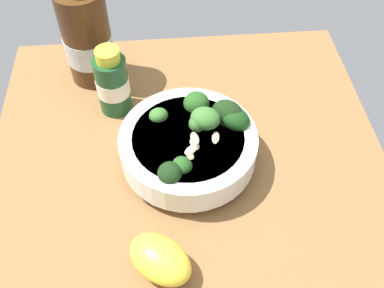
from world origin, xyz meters
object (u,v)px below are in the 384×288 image
(lemon_wedge, at_px, (160,259))
(bottle_tall, at_px, (87,37))
(bottle_short, at_px, (113,83))
(bowl_of_broccoli, at_px, (194,144))

(lemon_wedge, xyz_separation_m, bottle_tall, (0.36, 0.10, 0.05))
(lemon_wedge, xyz_separation_m, bottle_short, (0.27, 0.06, 0.03))
(bowl_of_broccoli, distance_m, lemon_wedge, 0.17)
(bottle_tall, bearing_deg, lemon_wedge, -164.76)
(lemon_wedge, height_order, bottle_short, bottle_short)
(bowl_of_broccoli, distance_m, bottle_tall, 0.25)
(lemon_wedge, relative_size, bottle_short, 0.73)
(bowl_of_broccoli, xyz_separation_m, bottle_tall, (0.20, 0.15, 0.04))
(bottle_tall, height_order, bottle_short, bottle_tall)
(lemon_wedge, bearing_deg, bottle_short, 12.04)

